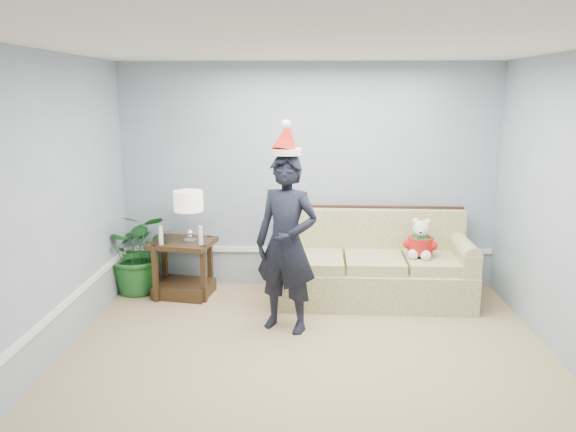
{
  "coord_description": "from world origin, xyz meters",
  "views": [
    {
      "loc": [
        -0.04,
        -4.17,
        2.35
      ],
      "look_at": [
        -0.22,
        1.55,
        1.08
      ],
      "focal_mm": 35.0,
      "sensor_mm": 36.0,
      "label": 1
    }
  ],
  "objects_px": {
    "table_lamp": "(188,203)",
    "houseplant": "(140,252)",
    "sofa": "(373,268)",
    "side_table": "(184,274)",
    "teddy_bear": "(421,243)",
    "man": "(286,244)"
  },
  "relations": [
    {
      "from": "table_lamp",
      "to": "teddy_bear",
      "type": "bearing_deg",
      "value": -2.08
    },
    {
      "from": "table_lamp",
      "to": "houseplant",
      "type": "xyz_separation_m",
      "value": [
        -0.64,
        0.15,
        -0.62
      ]
    },
    {
      "from": "side_table",
      "to": "table_lamp",
      "type": "xyz_separation_m",
      "value": [
        0.1,
        -0.05,
        0.86
      ]
    },
    {
      "from": "teddy_bear",
      "to": "sofa",
      "type": "bearing_deg",
      "value": -178.22
    },
    {
      "from": "sofa",
      "to": "houseplant",
      "type": "relative_size",
      "value": 2.21
    },
    {
      "from": "side_table",
      "to": "man",
      "type": "bearing_deg",
      "value": -36.61
    },
    {
      "from": "table_lamp",
      "to": "man",
      "type": "distance_m",
      "value": 1.45
    },
    {
      "from": "side_table",
      "to": "man",
      "type": "height_order",
      "value": "man"
    },
    {
      "from": "table_lamp",
      "to": "teddy_bear",
      "type": "relative_size",
      "value": 1.32
    },
    {
      "from": "sofa",
      "to": "man",
      "type": "bearing_deg",
      "value": -135.96
    },
    {
      "from": "table_lamp",
      "to": "houseplant",
      "type": "height_order",
      "value": "table_lamp"
    },
    {
      "from": "side_table",
      "to": "table_lamp",
      "type": "distance_m",
      "value": 0.87
    },
    {
      "from": "sofa",
      "to": "side_table",
      "type": "distance_m",
      "value": 2.21
    },
    {
      "from": "sofa",
      "to": "houseplant",
      "type": "distance_m",
      "value": 2.75
    },
    {
      "from": "sofa",
      "to": "side_table",
      "type": "xyz_separation_m",
      "value": [
        -2.2,
        0.03,
        -0.1
      ]
    },
    {
      "from": "teddy_bear",
      "to": "side_table",
      "type": "bearing_deg",
      "value": -168.63
    },
    {
      "from": "side_table",
      "to": "teddy_bear",
      "type": "height_order",
      "value": "teddy_bear"
    },
    {
      "from": "side_table",
      "to": "houseplant",
      "type": "distance_m",
      "value": 0.6
    },
    {
      "from": "teddy_bear",
      "to": "table_lamp",
      "type": "bearing_deg",
      "value": -167.56
    },
    {
      "from": "sofa",
      "to": "side_table",
      "type": "relative_size",
      "value": 2.84
    },
    {
      "from": "sofa",
      "to": "man",
      "type": "xyz_separation_m",
      "value": [
        -0.96,
        -0.89,
        0.53
      ]
    },
    {
      "from": "sofa",
      "to": "side_table",
      "type": "bearing_deg",
      "value": -179.44
    }
  ]
}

